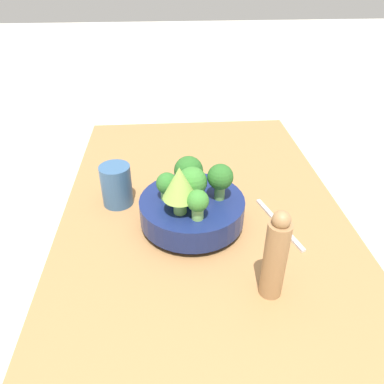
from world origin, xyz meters
TOP-DOWN VIEW (x-y plane):
  - ground_plane at (0.00, 0.00)m, footprint 6.00×6.00m
  - table at (0.00, 0.00)m, footprint 1.12×0.67m
  - bowl at (-0.02, 0.03)m, footprint 0.23×0.23m
  - broccoli_floret_center at (-0.02, 0.03)m, footprint 0.07×0.07m
  - broccoli_floret_right at (0.03, 0.03)m, footprint 0.07×0.07m
  - broccoli_floret_left at (-0.09, 0.02)m, footprint 0.05×0.05m
  - romanesco_piece_far at (-0.07, 0.06)m, footprint 0.07×0.07m
  - broccoli_floret_back at (-0.01, 0.08)m, footprint 0.05×0.05m
  - broccoli_floret_front at (-0.02, -0.03)m, footprint 0.06×0.06m
  - cup at (0.07, 0.21)m, footprint 0.07×0.07m
  - pepper_mill at (-0.24, -0.10)m, footprint 0.04×0.04m
  - fork at (-0.04, -0.17)m, footprint 0.19×0.06m

SIDE VIEW (x-z plane):
  - ground_plane at x=0.00m, z-range 0.00..0.00m
  - table at x=0.00m, z-range 0.00..0.05m
  - fork at x=-0.04m, z-range 0.05..0.05m
  - bowl at x=-0.02m, z-range 0.05..0.12m
  - cup at x=0.07m, z-range 0.05..0.15m
  - pepper_mill at x=-0.24m, z-range 0.04..0.23m
  - broccoli_floret_back at x=-0.01m, z-range 0.12..0.18m
  - broccoli_floret_left at x=-0.09m, z-range 0.12..0.19m
  - broccoli_floret_right at x=0.03m, z-range 0.12..0.20m
  - broccoli_floret_center at x=-0.02m, z-range 0.12..0.20m
  - broccoli_floret_front at x=-0.02m, z-range 0.13..0.21m
  - romanesco_piece_far at x=-0.07m, z-range 0.13..0.24m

